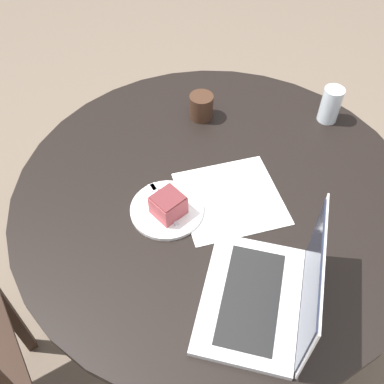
{
  "coord_description": "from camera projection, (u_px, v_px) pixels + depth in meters",
  "views": [
    {
      "loc": [
        0.57,
        0.65,
        1.75
      ],
      "look_at": [
        0.08,
        -0.01,
        0.76
      ],
      "focal_mm": 42.0,
      "sensor_mm": 36.0,
      "label": 1
    }
  ],
  "objects": [
    {
      "name": "paper_document",
      "position": [
        230.0,
        198.0,
        1.32
      ],
      "size": [
        0.37,
        0.36,
        0.0
      ],
      "rotation": [
        0.0,
        0.0,
        -0.37
      ],
      "color": "white",
      "rests_on": "dining_table"
    },
    {
      "name": "dining_table",
      "position": [
        215.0,
        213.0,
        1.42
      ],
      "size": [
        1.22,
        1.22,
        0.72
      ],
      "color": "black",
      "rests_on": "ground_plane"
    },
    {
      "name": "laptop",
      "position": [
        267.0,
        295.0,
        1.07
      ],
      "size": [
        0.42,
        0.41,
        0.26
      ],
      "rotation": [
        0.0,
        0.0,
        3.83
      ],
      "color": "silver",
      "rests_on": "dining_table"
    },
    {
      "name": "cake_slice",
      "position": [
        168.0,
        205.0,
        1.25
      ],
      "size": [
        0.09,
        0.09,
        0.07
      ],
      "rotation": [
        0.0,
        0.0,
        1.67
      ],
      "color": "#B74C51",
      "rests_on": "plate"
    },
    {
      "name": "coffee_glass",
      "position": [
        201.0,
        106.0,
        1.53
      ],
      "size": [
        0.08,
        0.08,
        0.09
      ],
      "color": "#3D2619",
      "rests_on": "dining_table"
    },
    {
      "name": "ground_plane",
      "position": [
        209.0,
        300.0,
        1.89
      ],
      "size": [
        12.0,
        12.0,
        0.0
      ],
      "primitive_type": "plane",
      "color": "#6B5B4C"
    },
    {
      "name": "water_glass",
      "position": [
        331.0,
        105.0,
        1.5
      ],
      "size": [
        0.07,
        0.07,
        0.13
      ],
      "color": "silver",
      "rests_on": "dining_table"
    },
    {
      "name": "plate",
      "position": [
        167.0,
        209.0,
        1.29
      ],
      "size": [
        0.21,
        0.21,
        0.01
      ],
      "color": "white",
      "rests_on": "dining_table"
    },
    {
      "name": "fork",
      "position": [
        161.0,
        199.0,
        1.3
      ],
      "size": [
        0.04,
        0.17,
        0.0
      ],
      "rotation": [
        0.0,
        0.0,
        4.56
      ],
      "color": "silver",
      "rests_on": "plate"
    }
  ]
}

